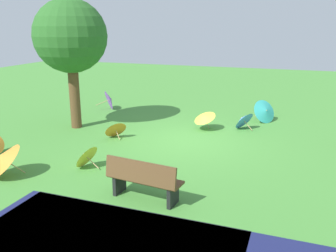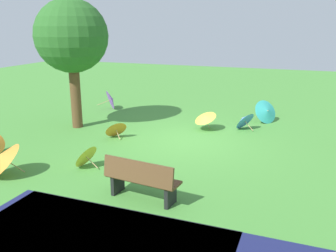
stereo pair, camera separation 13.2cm
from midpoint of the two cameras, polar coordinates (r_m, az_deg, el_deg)
ground at (r=11.30m, az=2.10°, el=-2.32°), size 40.00×40.00×0.00m
park_bench at (r=7.47m, az=-4.44°, el=-8.39°), size 1.65×0.68×0.90m
shade_tree at (r=12.70m, az=-15.43°, el=13.35°), size 2.43×2.43×4.35m
parasol_orange_0 at (r=9.42m, az=-25.03°, el=-4.67°), size 1.24×1.23×0.87m
parasol_orange_1 at (r=11.63m, az=-8.65°, el=-0.41°), size 0.85×0.87×0.61m
parasol_purple_0 at (r=15.57m, az=-9.38°, el=4.13°), size 0.88×0.87×0.83m
parasol_yellow_0 at (r=12.36m, az=5.44°, el=1.47°), size 1.04×1.03×0.70m
parasol_teal_0 at (r=13.75m, az=14.83°, el=2.30°), size 1.03×1.05×0.85m
parasol_yellow_1 at (r=9.39m, az=-13.30°, el=-4.55°), size 0.71×0.75×0.64m
parasol_blue_0 at (r=12.71m, az=11.42°, el=1.04°), size 0.85×0.92×0.69m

